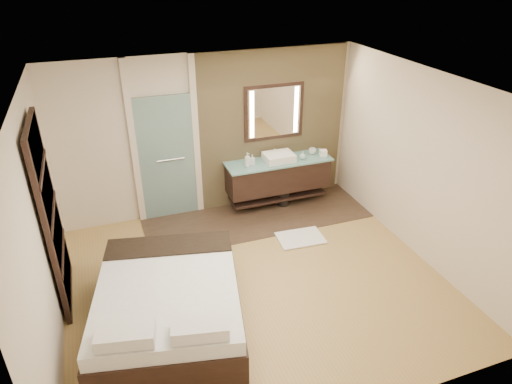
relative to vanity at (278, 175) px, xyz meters
name	(u,v)px	position (x,y,z in m)	size (l,w,h in m)	color
floor	(256,281)	(-1.10, -1.92, -0.58)	(5.00, 5.00, 0.00)	#A88246
tile_strip	(257,217)	(-0.50, -0.32, -0.57)	(3.80, 1.30, 0.01)	#34261C
stone_wall	(273,128)	(0.00, 0.29, 0.77)	(2.60, 0.08, 2.70)	#A0895B
vanity	(278,175)	(0.00, 0.00, 0.00)	(1.85, 0.55, 0.88)	black
mirror_unit	(274,112)	(0.00, 0.24, 1.07)	(1.06, 0.04, 0.96)	black
frosted_door	(167,154)	(-1.85, 0.28, 0.56)	(1.10, 0.12, 2.70)	#AAD8D2
shoji_partition	(51,216)	(-3.53, -1.32, 0.63)	(0.06, 1.20, 2.40)	black
bed	(169,305)	(-2.36, -2.37, -0.25)	(2.05, 2.37, 0.80)	black
bath_mat	(300,238)	(-0.08, -1.17, -0.56)	(0.72, 0.50, 0.02)	white
waste_bin	(283,199)	(0.08, -0.07, -0.45)	(0.21, 0.21, 0.26)	black
tissue_box	(323,153)	(0.82, -0.08, 0.33)	(0.12, 0.12, 0.10)	white
soap_bottle_a	(248,160)	(-0.58, -0.06, 0.41)	(0.09, 0.09, 0.24)	silver
soap_bottle_b	(252,160)	(-0.48, -0.02, 0.37)	(0.08, 0.08, 0.18)	#B2B2B2
soap_bottle_c	(303,155)	(0.41, -0.09, 0.35)	(0.11, 0.11, 0.14)	#A6D0C7
cup	(312,151)	(0.67, 0.05, 0.34)	(0.13, 0.13, 0.10)	silver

